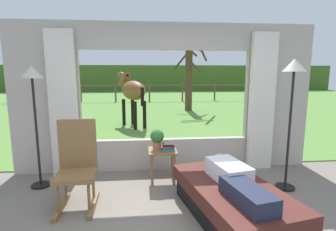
# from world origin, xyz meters

# --- Properties ---
(back_wall_with_window) EXTENTS (5.20, 0.12, 2.55)m
(back_wall_with_window) POSITION_xyz_m (0.00, 2.26, 1.25)
(back_wall_with_window) COLOR #ADA599
(back_wall_with_window) RESTS_ON ground_plane
(curtain_panel_left) EXTENTS (0.44, 0.10, 2.40)m
(curtain_panel_left) POSITION_xyz_m (-1.69, 2.12, 1.20)
(curtain_panel_left) COLOR silver
(curtain_panel_left) RESTS_ON ground_plane
(curtain_panel_right) EXTENTS (0.44, 0.10, 2.40)m
(curtain_panel_right) POSITION_xyz_m (1.69, 2.12, 1.20)
(curtain_panel_right) COLOR silver
(curtain_panel_right) RESTS_ON ground_plane
(outdoor_pasture_lawn) EXTENTS (36.00, 21.68, 0.02)m
(outdoor_pasture_lawn) POSITION_xyz_m (0.00, 13.16, 0.01)
(outdoor_pasture_lawn) COLOR #568438
(outdoor_pasture_lawn) RESTS_ON ground_plane
(distant_hill_ridge) EXTENTS (36.00, 2.00, 2.40)m
(distant_hill_ridge) POSITION_xyz_m (0.00, 23.00, 1.20)
(distant_hill_ridge) COLOR #435F24
(distant_hill_ridge) RESTS_ON ground_plane
(recliner_sofa) EXTENTS (1.23, 1.85, 0.42)m
(recliner_sofa) POSITION_xyz_m (0.63, 0.55, 0.22)
(recliner_sofa) COLOR black
(recliner_sofa) RESTS_ON ground_plane
(reclining_person) EXTENTS (0.45, 1.43, 0.22)m
(reclining_person) POSITION_xyz_m (0.63, 0.50, 0.52)
(reclining_person) COLOR silver
(reclining_person) RESTS_ON recliner_sofa
(rocking_chair) EXTENTS (0.50, 0.70, 1.12)m
(rocking_chair) POSITION_xyz_m (-1.26, 1.07, 0.55)
(rocking_chair) COLOR brown
(rocking_chair) RESTS_ON ground_plane
(side_table) EXTENTS (0.44, 0.44, 0.52)m
(side_table) POSITION_xyz_m (-0.10, 1.70, 0.43)
(side_table) COLOR brown
(side_table) RESTS_ON ground_plane
(potted_plant) EXTENTS (0.22, 0.22, 0.32)m
(potted_plant) POSITION_xyz_m (-0.18, 1.76, 0.70)
(potted_plant) COLOR #9E6042
(potted_plant) RESTS_ON side_table
(book_stack) EXTENTS (0.20, 0.15, 0.12)m
(book_stack) POSITION_xyz_m (-0.01, 1.64, 0.58)
(book_stack) COLOR #337247
(book_stack) RESTS_ON side_table
(floor_lamp_left) EXTENTS (0.32, 0.32, 1.82)m
(floor_lamp_left) POSITION_xyz_m (-1.97, 1.70, 1.47)
(floor_lamp_left) COLOR black
(floor_lamp_left) RESTS_ON ground_plane
(floor_lamp_right) EXTENTS (0.32, 0.32, 1.92)m
(floor_lamp_right) POSITION_xyz_m (1.72, 1.26, 1.55)
(floor_lamp_right) COLOR black
(floor_lamp_right) RESTS_ON ground_plane
(horse) EXTENTS (1.16, 1.75, 1.73)m
(horse) POSITION_xyz_m (-0.73, 6.04, 1.16)
(horse) COLOR brown
(horse) RESTS_ON outdoor_pasture_lawn
(pasture_tree) EXTENTS (1.63, 1.53, 3.39)m
(pasture_tree) POSITION_xyz_m (1.68, 9.35, 1.67)
(pasture_tree) COLOR #4C3823
(pasture_tree) RESTS_ON outdoor_pasture_lawn
(pasture_fence_line) EXTENTS (16.10, 0.10, 1.10)m
(pasture_fence_line) POSITION_xyz_m (0.00, 13.34, 0.74)
(pasture_fence_line) COLOR brown
(pasture_fence_line) RESTS_ON outdoor_pasture_lawn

